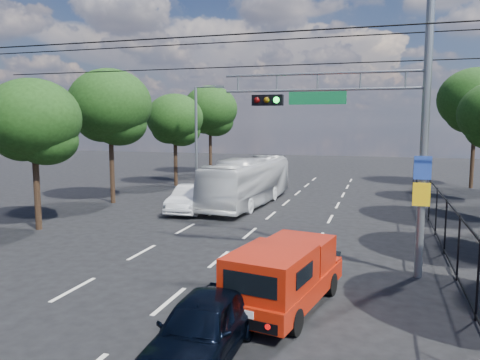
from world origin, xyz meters
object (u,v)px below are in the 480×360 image
at_px(white_bus, 248,182).
at_px(signal_mast, 383,106).
at_px(red_pickup, 285,274).
at_px(white_van, 191,198).
at_px(navy_hatchback, 202,328).

bearing_deg(white_bus, signal_mast, -51.88).
bearing_deg(red_pickup, signal_mast, 58.19).
distance_m(signal_mast, white_bus, 13.52).
bearing_deg(white_bus, red_pickup, -66.65).
distance_m(signal_mast, white_van, 13.17).
bearing_deg(white_bus, white_van, -124.65).
bearing_deg(navy_hatchback, red_pickup, 69.71).
distance_m(white_bus, white_van, 3.77).
distance_m(signal_mast, navy_hatchback, 8.69).
bearing_deg(signal_mast, navy_hatchback, -116.82).
xyz_separation_m(red_pickup, white_van, (-7.37, 11.39, -0.21)).
bearing_deg(white_van, signal_mast, -43.13).
height_order(red_pickup, navy_hatchback, red_pickup).
relative_size(signal_mast, white_bus, 0.98).
bearing_deg(signal_mast, white_van, 140.93).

